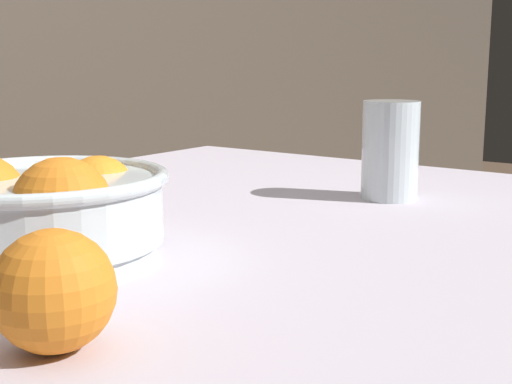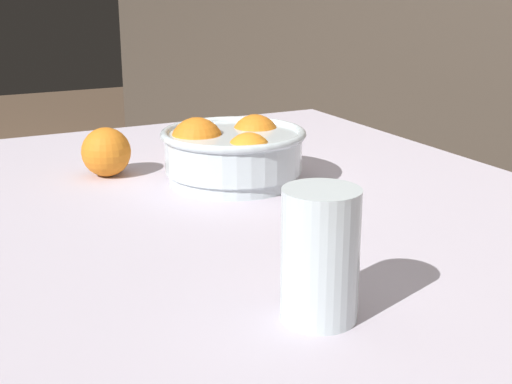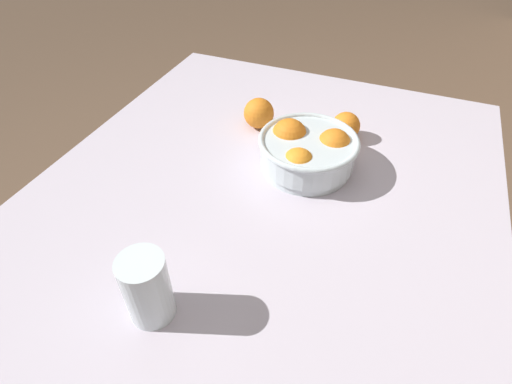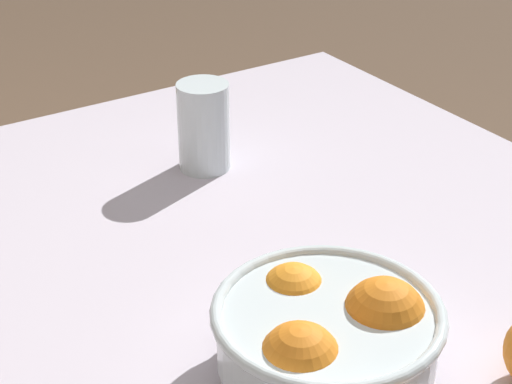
% 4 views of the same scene
% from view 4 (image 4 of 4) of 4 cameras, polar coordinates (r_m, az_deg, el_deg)
% --- Properties ---
extents(dining_table, '(1.18, 0.95, 0.77)m').
position_cam_4_polar(dining_table, '(0.99, 2.64, -10.32)').
color(dining_table, silver).
rests_on(dining_table, ground_plane).
extents(fruit_bowl, '(0.22, 0.22, 0.10)m').
position_cam_4_polar(fruit_bowl, '(0.80, 4.84, -9.53)').
color(fruit_bowl, silver).
rests_on(fruit_bowl, dining_table).
extents(juice_glass, '(0.07, 0.07, 0.12)m').
position_cam_4_polar(juice_glass, '(1.17, -3.50, 4.06)').
color(juice_glass, '#F4A314').
rests_on(juice_glass, dining_table).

